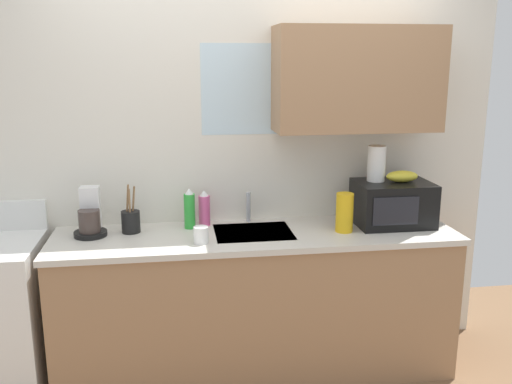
{
  "coord_description": "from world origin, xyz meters",
  "views": [
    {
      "loc": [
        -0.47,
        -3.16,
        1.92
      ],
      "look_at": [
        0.0,
        0.0,
        1.15
      ],
      "focal_mm": 39.45,
      "sensor_mm": 36.0,
      "label": 1
    }
  ],
  "objects_px": {
    "banana_bunch": "(402,176)",
    "paper_towel_roll": "(376,163)",
    "utensil_crock": "(131,221)",
    "dish_soap_bottle_pink": "(204,209)",
    "cereal_canister": "(344,213)",
    "coffee_maker": "(90,217)",
    "mug_white": "(201,235)",
    "microwave": "(393,203)",
    "dish_soap_bottle_green": "(190,210)"
  },
  "relations": [
    {
      "from": "banana_bunch",
      "to": "paper_towel_roll",
      "type": "bearing_deg",
      "value": 161.57
    },
    {
      "from": "paper_towel_roll",
      "to": "utensil_crock",
      "type": "xyz_separation_m",
      "value": [
        -1.5,
        0.02,
        -0.31
      ]
    },
    {
      "from": "dish_soap_bottle_pink",
      "to": "paper_towel_roll",
      "type": "bearing_deg",
      "value": -5.71
    },
    {
      "from": "banana_bunch",
      "to": "cereal_canister",
      "type": "bearing_deg",
      "value": -165.62
    },
    {
      "from": "dish_soap_bottle_pink",
      "to": "cereal_canister",
      "type": "relative_size",
      "value": 0.94
    },
    {
      "from": "coffee_maker",
      "to": "dish_soap_bottle_pink",
      "type": "distance_m",
      "value": 0.68
    },
    {
      "from": "coffee_maker",
      "to": "mug_white",
      "type": "distance_m",
      "value": 0.68
    },
    {
      "from": "paper_towel_roll",
      "to": "utensil_crock",
      "type": "bearing_deg",
      "value": 179.24
    },
    {
      "from": "utensil_crock",
      "to": "microwave",
      "type": "bearing_deg",
      "value": -2.55
    },
    {
      "from": "microwave",
      "to": "banana_bunch",
      "type": "height_order",
      "value": "banana_bunch"
    },
    {
      "from": "microwave",
      "to": "dish_soap_bottle_pink",
      "type": "relative_size",
      "value": 2.08
    },
    {
      "from": "dish_soap_bottle_pink",
      "to": "cereal_canister",
      "type": "distance_m",
      "value": 0.86
    },
    {
      "from": "dish_soap_bottle_green",
      "to": "cereal_canister",
      "type": "distance_m",
      "value": 0.93
    },
    {
      "from": "dish_soap_bottle_pink",
      "to": "dish_soap_bottle_green",
      "type": "height_order",
      "value": "dish_soap_bottle_green"
    },
    {
      "from": "paper_towel_roll",
      "to": "dish_soap_bottle_pink",
      "type": "relative_size",
      "value": 0.99
    },
    {
      "from": "mug_white",
      "to": "utensil_crock",
      "type": "bearing_deg",
      "value": 147.16
    },
    {
      "from": "dish_soap_bottle_pink",
      "to": "utensil_crock",
      "type": "distance_m",
      "value": 0.45
    },
    {
      "from": "banana_bunch",
      "to": "dish_soap_bottle_pink",
      "type": "bearing_deg",
      "value": 172.65
    },
    {
      "from": "utensil_crock",
      "to": "coffee_maker",
      "type": "bearing_deg",
      "value": -177.14
    },
    {
      "from": "paper_towel_roll",
      "to": "mug_white",
      "type": "xyz_separation_m",
      "value": [
        -1.1,
        -0.24,
        -0.33
      ]
    },
    {
      "from": "microwave",
      "to": "dish_soap_bottle_green",
      "type": "height_order",
      "value": "microwave"
    },
    {
      "from": "coffee_maker",
      "to": "mug_white",
      "type": "relative_size",
      "value": 2.95
    },
    {
      "from": "paper_towel_roll",
      "to": "cereal_canister",
      "type": "xyz_separation_m",
      "value": [
        -0.24,
        -0.15,
        -0.26
      ]
    },
    {
      "from": "coffee_maker",
      "to": "dish_soap_bottle_pink",
      "type": "bearing_deg",
      "value": 8.26
    },
    {
      "from": "banana_bunch",
      "to": "dish_soap_bottle_pink",
      "type": "height_order",
      "value": "banana_bunch"
    },
    {
      "from": "dish_soap_bottle_green",
      "to": "dish_soap_bottle_pink",
      "type": "bearing_deg",
      "value": 29.82
    },
    {
      "from": "dish_soap_bottle_pink",
      "to": "dish_soap_bottle_green",
      "type": "relative_size",
      "value": 0.89
    },
    {
      "from": "coffee_maker",
      "to": "utensil_crock",
      "type": "height_order",
      "value": "utensil_crock"
    },
    {
      "from": "paper_towel_roll",
      "to": "utensil_crock",
      "type": "height_order",
      "value": "paper_towel_roll"
    },
    {
      "from": "banana_bunch",
      "to": "dish_soap_bottle_pink",
      "type": "xyz_separation_m",
      "value": [
        -1.21,
        0.16,
        -0.2
      ]
    },
    {
      "from": "dish_soap_bottle_green",
      "to": "microwave",
      "type": "bearing_deg",
      "value": -4.78
    },
    {
      "from": "dish_soap_bottle_green",
      "to": "mug_white",
      "type": "distance_m",
      "value": 0.31
    },
    {
      "from": "banana_bunch",
      "to": "cereal_canister",
      "type": "distance_m",
      "value": 0.44
    },
    {
      "from": "mug_white",
      "to": "utensil_crock",
      "type": "height_order",
      "value": "utensil_crock"
    },
    {
      "from": "dish_soap_bottle_green",
      "to": "cereal_canister",
      "type": "relative_size",
      "value": 1.06
    },
    {
      "from": "dish_soap_bottle_green",
      "to": "mug_white",
      "type": "xyz_separation_m",
      "value": [
        0.05,
        -0.29,
        -0.07
      ]
    },
    {
      "from": "banana_bunch",
      "to": "dish_soap_bottle_green",
      "type": "bearing_deg",
      "value": 175.47
    },
    {
      "from": "cereal_canister",
      "to": "utensil_crock",
      "type": "xyz_separation_m",
      "value": [
        -1.26,
        0.17,
        -0.05
      ]
    },
    {
      "from": "dish_soap_bottle_pink",
      "to": "mug_white",
      "type": "relative_size",
      "value": 2.33
    },
    {
      "from": "paper_towel_roll",
      "to": "cereal_canister",
      "type": "height_order",
      "value": "paper_towel_roll"
    },
    {
      "from": "mug_white",
      "to": "utensil_crock",
      "type": "relative_size",
      "value": 0.32
    },
    {
      "from": "dish_soap_bottle_pink",
      "to": "microwave",
      "type": "bearing_deg",
      "value": -7.74
    },
    {
      "from": "mug_white",
      "to": "dish_soap_bottle_green",
      "type": "bearing_deg",
      "value": 100.13
    },
    {
      "from": "dish_soap_bottle_pink",
      "to": "utensil_crock",
      "type": "xyz_separation_m",
      "value": [
        -0.44,
        -0.09,
        -0.03
      ]
    },
    {
      "from": "banana_bunch",
      "to": "paper_towel_roll",
      "type": "xyz_separation_m",
      "value": [
        -0.15,
        0.05,
        0.08
      ]
    },
    {
      "from": "mug_white",
      "to": "utensil_crock",
      "type": "xyz_separation_m",
      "value": [
        -0.4,
        0.26,
        0.02
      ]
    },
    {
      "from": "banana_bunch",
      "to": "mug_white",
      "type": "height_order",
      "value": "banana_bunch"
    },
    {
      "from": "banana_bunch",
      "to": "utensil_crock",
      "type": "distance_m",
      "value": 1.67
    },
    {
      "from": "coffee_maker",
      "to": "cereal_canister",
      "type": "relative_size",
      "value": 1.19
    },
    {
      "from": "mug_white",
      "to": "cereal_canister",
      "type": "bearing_deg",
      "value": 5.98
    }
  ]
}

